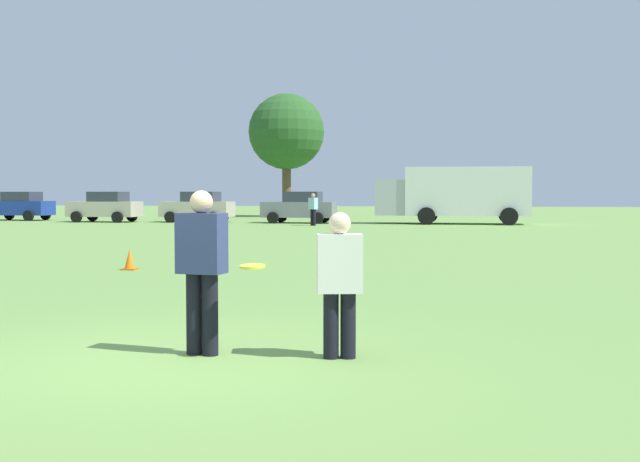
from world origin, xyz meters
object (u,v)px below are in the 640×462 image
(frisbee, at_px, (252,266))
(box_truck, at_px, (456,193))
(player_defender, at_px, (340,277))
(parked_car_mid_left, at_px, (105,207))
(player_thrower, at_px, (202,263))
(parked_car_near_left, at_px, (19,206))
(traffic_cone, at_px, (130,260))
(bystander_sideline_watcher, at_px, (313,207))
(parked_car_center, at_px, (198,207))
(parked_car_mid_right, at_px, (300,207))

(frisbee, xyz_separation_m, box_truck, (1.99, 36.86, 0.77))
(player_defender, bearing_deg, parked_car_mid_left, 118.64)
(player_thrower, bearing_deg, parked_car_near_left, 123.31)
(traffic_cone, relative_size, bystander_sideline_watcher, 0.28)
(parked_car_mid_left, bearing_deg, player_thrower, -63.26)
(parked_car_mid_left, bearing_deg, parked_car_center, 6.05)
(player_defender, relative_size, parked_car_mid_left, 0.36)
(frisbee, relative_size, traffic_cone, 0.56)
(player_thrower, height_order, player_defender, player_thrower)
(bystander_sideline_watcher, bearing_deg, parked_car_near_left, 166.27)
(parked_car_center, height_order, bystander_sideline_watcher, parked_car_center)
(player_defender, relative_size, traffic_cone, 3.21)
(player_defender, relative_size, box_truck, 0.18)
(player_thrower, relative_size, box_truck, 0.21)
(player_thrower, xyz_separation_m, bystander_sideline_watcher, (-4.93, 33.07, -0.03))
(parked_car_near_left, distance_m, parked_car_center, 12.43)
(frisbee, relative_size, parked_car_mid_right, 0.06)
(player_defender, bearing_deg, parked_car_center, 111.01)
(parked_car_center, xyz_separation_m, bystander_sideline_watcher, (7.65, -3.62, 0.05))
(parked_car_center, distance_m, parked_car_mid_right, 6.23)
(player_thrower, relative_size, bystander_sideline_watcher, 1.03)
(player_thrower, relative_size, parked_car_near_left, 0.42)
(player_defender, xyz_separation_m, parked_car_mid_right, (-7.83, 36.45, 0.07))
(parked_car_mid_right, bearing_deg, player_thrower, -80.14)
(parked_car_mid_left, xyz_separation_m, box_truck, (20.77, 0.60, 0.83))
(player_defender, distance_m, parked_car_near_left, 46.18)
(player_defender, xyz_separation_m, box_truck, (1.11, 36.61, 0.89))
(box_truck, bearing_deg, parked_car_center, -179.97)
(parked_car_near_left, xyz_separation_m, parked_car_mid_left, (6.75, -1.87, 0.00))
(player_defender, bearing_deg, box_truck, 88.27)
(traffic_cone, xyz_separation_m, parked_car_center, (-7.95, 28.01, 0.69))
(player_defender, xyz_separation_m, parked_car_mid_left, (-19.67, 36.01, 0.07))
(traffic_cone, relative_size, box_truck, 0.06)
(player_defender, distance_m, bystander_sideline_watcher, 33.61)
(traffic_cone, xyz_separation_m, parked_car_near_left, (-20.31, 29.28, 0.69))
(player_thrower, xyz_separation_m, traffic_cone, (-4.63, 8.67, -0.77))
(parked_car_near_left, bearing_deg, parked_car_mid_right, -4.39)
(player_defender, distance_m, parked_car_mid_right, 37.28)
(parked_car_mid_left, distance_m, box_truck, 20.80)
(frisbee, distance_m, traffic_cone, 10.30)
(player_thrower, bearing_deg, bystander_sideline_watcher, 98.47)
(traffic_cone, xyz_separation_m, parked_car_mid_right, (-1.72, 27.86, 0.69))
(frisbee, xyz_separation_m, parked_car_mid_right, (-6.95, 36.69, -0.06))
(parked_car_near_left, distance_m, box_truck, 27.57)
(parked_car_near_left, height_order, box_truck, box_truck)
(player_thrower, relative_size, parked_car_mid_left, 0.42)
(player_defender, relative_size, frisbee, 5.69)
(parked_car_mid_left, bearing_deg, box_truck, 1.66)
(player_thrower, height_order, bystander_sideline_watcher, player_thrower)
(player_defender, relative_size, parked_car_near_left, 0.36)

